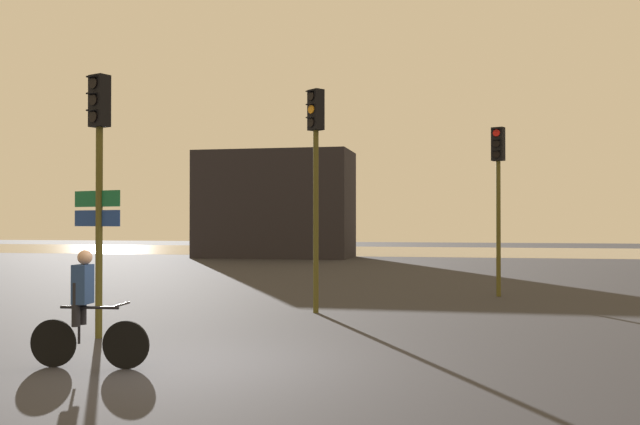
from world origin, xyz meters
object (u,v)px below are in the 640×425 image
at_px(cyclist, 85,308).
at_px(traffic_light_near_left, 99,155).
at_px(distant_building, 275,204).
at_px(traffic_light_center, 316,159).
at_px(direction_sign_post, 98,234).
at_px(traffic_light_far_right, 498,179).

bearing_deg(cyclist, traffic_light_near_left, -159.17).
height_order(distant_building, cyclist, distant_building).
relative_size(traffic_light_center, direction_sign_post, 1.90).
height_order(distant_building, traffic_light_far_right, distant_building).
xyz_separation_m(distant_building, direction_sign_post, (4.30, -27.28, -1.18)).
bearing_deg(direction_sign_post, traffic_light_far_right, -111.24).
xyz_separation_m(traffic_light_near_left, cyclist, (1.10, -2.34, -2.34)).
relative_size(traffic_light_near_left, direction_sign_post, 1.75).
relative_size(traffic_light_far_right, direction_sign_post, 1.75).
xyz_separation_m(traffic_light_far_right, traffic_light_near_left, (-7.06, -8.44, 0.00)).
bearing_deg(traffic_light_center, traffic_light_far_right, -94.26).
bearing_deg(traffic_light_far_right, direction_sign_post, 71.15).
height_order(traffic_light_far_right, direction_sign_post, traffic_light_far_right).
relative_size(distant_building, direction_sign_post, 3.30).
bearing_deg(traffic_light_near_left, traffic_light_center, -104.06).
bearing_deg(direction_sign_post, traffic_light_near_left, 145.74).
distance_m(traffic_light_far_right, traffic_light_near_left, 11.00).
bearing_deg(distant_building, traffic_light_far_right, -58.88).
bearing_deg(distant_building, cyclist, -79.59).
relative_size(traffic_light_far_right, cyclist, 2.66).
relative_size(direction_sign_post, cyclist, 1.52).
bearing_deg(traffic_light_center, traffic_light_near_left, 92.88).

